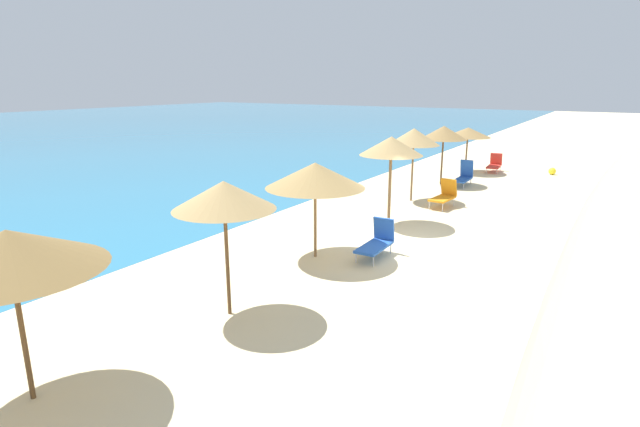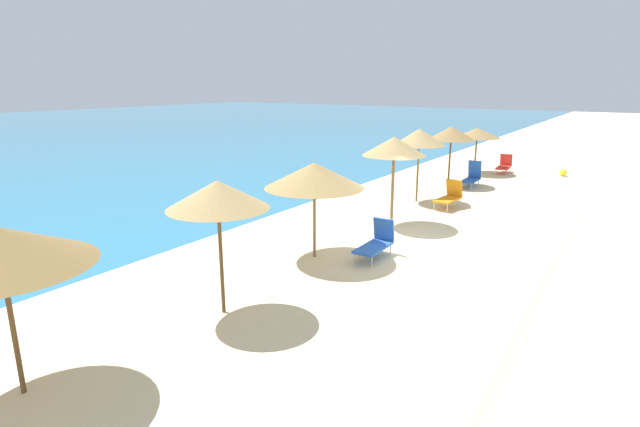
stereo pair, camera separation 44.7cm
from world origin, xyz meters
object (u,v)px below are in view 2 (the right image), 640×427
Objects in this scene: beach_umbrella_5 at (419,137)px; beach_umbrella_4 at (394,147)px; lounge_chair_1 at (376,242)px; beach_umbrella_2 at (218,195)px; beach_umbrella_3 at (314,175)px; beach_umbrella_6 at (451,133)px; lounge_chair_0 at (449,196)px; lounge_chair_2 at (504,165)px; beach_umbrella_7 at (477,133)px; beach_ball at (563,173)px; lounge_chair_3 at (471,177)px.

beach_umbrella_4 is at bearing -170.32° from beach_umbrella_5.
beach_umbrella_5 is 2.05× the size of lounge_chair_1.
beach_umbrella_2 reaches higher than beach_umbrella_3.
beach_umbrella_6 reaches higher than beach_umbrella_3.
beach_umbrella_3 is 11.67m from beach_umbrella_6.
beach_umbrella_4 reaches higher than beach_umbrella_6.
lounge_chair_0 is 9.10m from lounge_chair_2.
beach_ball is (1.58, -4.09, -1.93)m from beach_umbrella_7.
lounge_chair_3 reaches higher than lounge_chair_2.
beach_umbrella_7 is 2.35m from lounge_chair_2.
beach_umbrella_6 is at bearing 1.44° from beach_umbrella_3.
beach_umbrella_6 is (3.92, 0.05, -0.17)m from beach_umbrella_5.
beach_umbrella_2 is 0.95× the size of beach_umbrella_4.
beach_umbrella_3 is 1.93× the size of lounge_chair_0.
lounge_chair_1 is 0.97× the size of lounge_chair_2.
beach_umbrella_2 is 1.89× the size of lounge_chair_3.
lounge_chair_2 is (9.10, 0.17, -0.07)m from lounge_chair_0.
beach_umbrella_4 reaches higher than lounge_chair_0.
beach_umbrella_5 is at bearing 77.49° from lounge_chair_3.
lounge_chair_0 is at bearing -89.20° from lounge_chair_1.
beach_umbrella_4 reaches higher than lounge_chair_3.
beach_umbrella_4 reaches higher than beach_umbrella_7.
beach_umbrella_6 is 1.86× the size of lounge_chair_2.
lounge_chair_0 is (11.30, -0.90, -2.05)m from beach_umbrella_2.
lounge_chair_0 is at bearing -160.32° from beach_umbrella_6.
beach_umbrella_2 is 21.45m from beach_ball.
lounge_chair_0 is at bearing -169.86° from beach_umbrella_7.
beach_umbrella_2 reaches higher than lounge_chair_1.
beach_umbrella_5 is at bearing 9.68° from beach_umbrella_4.
lounge_chair_2 is at bearing -8.49° from beach_umbrella_5.
beach_umbrella_4 is 8.18m from lounge_chair_3.
beach_umbrella_6 is 1.92× the size of lounge_chair_1.
beach_umbrella_5 is 7.81m from beach_umbrella_7.
lounge_chair_1 reaches higher than lounge_chair_2.
beach_umbrella_6 reaches higher than beach_umbrella_7.
lounge_chair_1 is at bearing -170.86° from beach_umbrella_6.
beach_umbrella_6 is at bearing -64.66° from lounge_chair_0.
lounge_chair_3 is (7.87, -0.31, -2.20)m from beach_umbrella_4.
beach_umbrella_6 is at bearing 2.31° from beach_umbrella_2.
beach_umbrella_4 reaches higher than beach_umbrella_5.
lounge_chair_0 is 6.50m from lounge_chair_1.
beach_umbrella_6 is at bearing 179.00° from beach_umbrella_7.
beach_umbrella_2 is 1.18× the size of beach_umbrella_7.
beach_umbrella_2 is at bearing -177.69° from beach_umbrella_6.
beach_umbrella_6 is 7.22m from beach_ball.
beach_umbrella_2 is 20.52m from lounge_chair_2.
lounge_chair_3 is at bearing -72.13° from beach_umbrella_6.
beach_umbrella_5 is (3.64, 0.62, -0.06)m from beach_umbrella_4.
beach_umbrella_6 is at bearing 70.30° from lounge_chair_2.
beach_umbrella_6 is 2.23m from lounge_chair_3.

